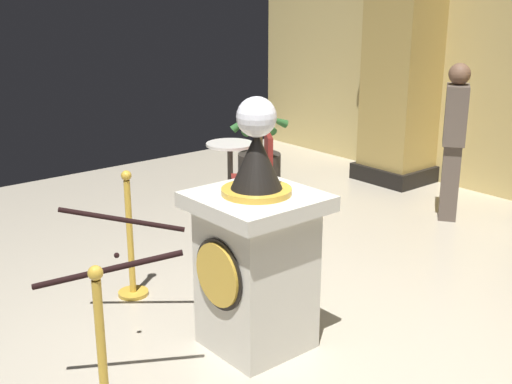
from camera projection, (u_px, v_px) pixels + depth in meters
name	position (u px, v px, depth m)	size (l,w,h in m)	color
ground_plane	(284.00, 360.00, 4.32)	(10.35, 10.35, 0.00)	#B2A893
pedestal_clock	(255.00, 254.00, 4.32)	(0.76, 0.76, 1.71)	beige
stanchion_near	(131.00, 253.00, 5.14)	(0.24, 0.24, 1.03)	gold
stanchion_far	(104.00, 379.00, 3.51)	(0.24, 0.24, 1.00)	gold
velvet_rope	(116.00, 243.00, 4.20)	(1.23, 1.23, 0.22)	black
column_left	(405.00, 48.00, 7.97)	(0.89, 0.89, 3.33)	black
potted_palm_left	(259.00, 166.00, 7.83)	(0.66, 0.67, 1.04)	#2D2823
bystander_guest	(454.00, 138.00, 6.78)	(0.39, 0.42, 1.63)	brown
cafe_table	(230.00, 168.00, 7.14)	(0.52, 0.52, 0.76)	#332D28
cafe_chair_red	(259.00, 172.00, 6.62)	(0.56, 0.56, 0.96)	black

